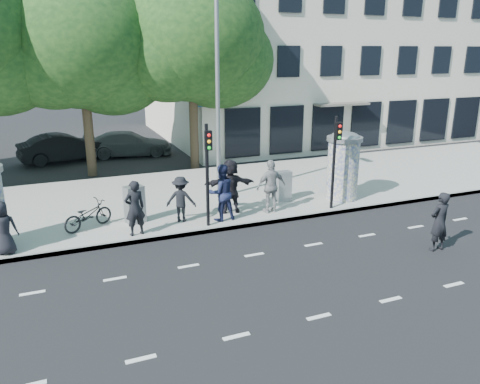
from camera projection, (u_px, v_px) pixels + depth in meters
name	position (u px, v px, depth m)	size (l,w,h in m)	color
ground	(275.00, 275.00, 12.47)	(120.00, 120.00, 0.00)	black
sidewalk	(194.00, 195.00, 19.10)	(40.00, 8.00, 0.15)	gray
curb	(228.00, 228.00, 15.60)	(40.00, 0.10, 0.16)	slate
lane_dash_near	(319.00, 317.00, 10.52)	(32.00, 0.12, 0.01)	silver
lane_dash_far	(254.00, 255.00, 13.71)	(32.00, 0.12, 0.01)	silver
ad_column_right	(343.00, 164.00, 18.07)	(1.36, 1.36, 2.65)	beige
traffic_pole_near	(208.00, 165.00, 14.97)	(0.22, 0.31, 3.40)	black
traffic_pole_far	(335.00, 153.00, 16.70)	(0.22, 0.31, 3.40)	black
street_lamp	(218.00, 78.00, 17.25)	(0.25, 0.93, 8.00)	slate
tree_near_left	(80.00, 43.00, 20.71)	(6.80, 6.80, 8.97)	#38281C
tree_center	(191.00, 38.00, 22.09)	(7.00, 7.00, 9.30)	#38281C
building	(304.00, 47.00, 32.78)	(20.30, 15.85, 12.00)	beige
ped_a	(3.00, 228.00, 13.22)	(0.76, 0.50, 1.56)	black
ped_b	(135.00, 208.00, 14.58)	(0.65, 0.43, 1.78)	black
ped_c	(221.00, 193.00, 15.87)	(0.95, 0.74, 1.96)	#191E3F
ped_d	(181.00, 199.00, 15.79)	(1.02, 0.58, 1.57)	black
ped_e	(271.00, 186.00, 16.64)	(1.13, 0.64, 1.92)	gray
ped_f	(230.00, 186.00, 16.63)	(1.82, 0.65, 1.96)	black
man_road	(439.00, 222.00, 13.80)	(0.66, 0.43, 1.81)	black
bicycle	(88.00, 215.00, 15.23)	(1.75, 0.61, 0.92)	black
cabinet_left	(135.00, 204.00, 15.73)	(0.61, 0.44, 1.27)	gray
cabinet_right	(283.00, 186.00, 18.07)	(0.55, 0.40, 1.16)	gray
car_mid	(64.00, 148.00, 25.11)	(4.57, 1.59, 1.51)	black
car_right	(129.00, 144.00, 26.51)	(4.75, 1.93, 1.38)	#575A5E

